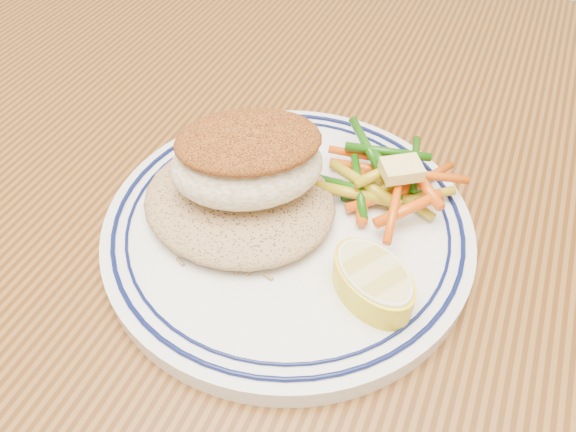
# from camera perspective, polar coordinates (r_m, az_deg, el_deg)

# --- Properties ---
(dining_table) EXTENTS (1.50, 0.90, 0.75)m
(dining_table) POSITION_cam_1_polar(r_m,az_deg,el_deg) (0.46, 4.55, -11.48)
(dining_table) COLOR #4C2B0F
(dining_table) RESTS_ON ground
(plate) EXTENTS (0.25, 0.25, 0.02)m
(plate) POSITION_cam_1_polar(r_m,az_deg,el_deg) (0.38, 0.00, -1.07)
(plate) COLOR white
(plate) RESTS_ON dining_table
(rice_pilaf) EXTENTS (0.13, 0.12, 0.03)m
(rice_pilaf) POSITION_cam_1_polar(r_m,az_deg,el_deg) (0.38, -5.01, 1.88)
(rice_pilaf) COLOR #9E7B4F
(rice_pilaf) RESTS_ON plate
(fish_fillet) EXTENTS (0.12, 0.11, 0.05)m
(fish_fillet) POSITION_cam_1_polar(r_m,az_deg,el_deg) (0.36, -4.16, 5.78)
(fish_fillet) COLOR #FAF0CE
(fish_fillet) RESTS_ON rice_pilaf
(vegetable_pile) EXTENTS (0.10, 0.11, 0.03)m
(vegetable_pile) POSITION_cam_1_polar(r_m,az_deg,el_deg) (0.39, 9.81, 3.51)
(vegetable_pile) COLOR #17520A
(vegetable_pile) RESTS_ON plate
(butter_pat) EXTENTS (0.03, 0.03, 0.01)m
(butter_pat) POSITION_cam_1_polar(r_m,az_deg,el_deg) (0.38, 11.46, 4.68)
(butter_pat) COLOR #F4E077
(butter_pat) RESTS_ON vegetable_pile
(lemon_wedge) EXTENTS (0.08, 0.08, 0.02)m
(lemon_wedge) POSITION_cam_1_polar(r_m,az_deg,el_deg) (0.34, 8.61, -6.52)
(lemon_wedge) COLOR yellow
(lemon_wedge) RESTS_ON plate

